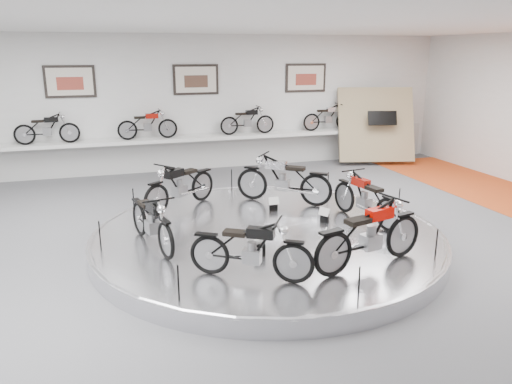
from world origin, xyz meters
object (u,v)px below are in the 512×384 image
object	(u,v)px
display_platform	(267,238)
bike_e	(251,249)
shelf	(199,138)
bike_c	(180,185)
bike_d	(151,220)
bike_b	(283,179)
bike_a	(365,197)
bike_f	(370,234)

from	to	relation	value
display_platform	bike_e	distance (m)	2.14
shelf	bike_c	distance (m)	4.73
bike_c	bike_e	size ratio (longest dim) A/B	1.09
bike_c	bike_d	xyz separation A→B (m)	(-0.80, -2.00, -0.04)
display_platform	shelf	xyz separation A→B (m)	(0.00, 6.40, 0.85)
bike_b	bike_d	bearing A→B (deg)	67.99
bike_a	bike_d	bearing A→B (deg)	81.31
display_platform	bike_b	xyz separation A→B (m)	(0.89, 1.58, 0.69)
shelf	bike_d	xyz separation A→B (m)	(-2.11, -6.55, -0.23)
bike_a	bike_e	bearing A→B (deg)	112.10
display_platform	shelf	bearing A→B (deg)	90.00
bike_d	bike_f	size ratio (longest dim) A/B	0.89
display_platform	bike_d	xyz separation A→B (m)	(-2.11, -0.15, 0.62)
bike_c	bike_e	xyz separation A→B (m)	(0.42, -3.70, -0.04)
display_platform	bike_c	bearing A→B (deg)	125.12
display_platform	bike_b	world-z (taller)	bike_b
bike_a	bike_e	distance (m)	3.39
bike_c	bike_e	distance (m)	3.73
bike_d	bike_f	bearing A→B (deg)	45.33
shelf	bike_a	world-z (taller)	bike_a
bike_e	display_platform	bearing A→B (deg)	96.32
bike_a	bike_d	xyz separation A→B (m)	(-4.08, -0.12, -0.01)
bike_b	bike_d	xyz separation A→B (m)	(-3.00, -1.72, -0.07)
bike_a	bike_f	xyz separation A→B (m)	(-1.00, -1.93, 0.05)
bike_a	bike_b	world-z (taller)	bike_b
bike_d	bike_c	bearing A→B (deg)	144.06
bike_b	bike_d	distance (m)	3.46
shelf	bike_d	distance (m)	6.88
bike_c	bike_f	bearing A→B (deg)	84.19
bike_a	bike_e	xyz separation A→B (m)	(-2.86, -1.82, -0.01)
shelf	bike_b	xyz separation A→B (m)	(0.89, -4.82, -0.16)
bike_d	bike_a	bearing A→B (deg)	77.48
display_platform	bike_e	world-z (taller)	bike_e
bike_c	bike_d	world-z (taller)	bike_c
display_platform	bike_d	size ratio (longest dim) A/B	4.02
shelf	bike_b	distance (m)	4.91
bike_f	shelf	bearing A→B (deg)	82.75
display_platform	bike_f	world-z (taller)	bike_f
bike_d	bike_f	world-z (taller)	bike_f
bike_b	bike_e	bearing A→B (deg)	100.71
bike_a	display_platform	bearing A→B (deg)	78.74
display_platform	bike_a	bearing A→B (deg)	-0.94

